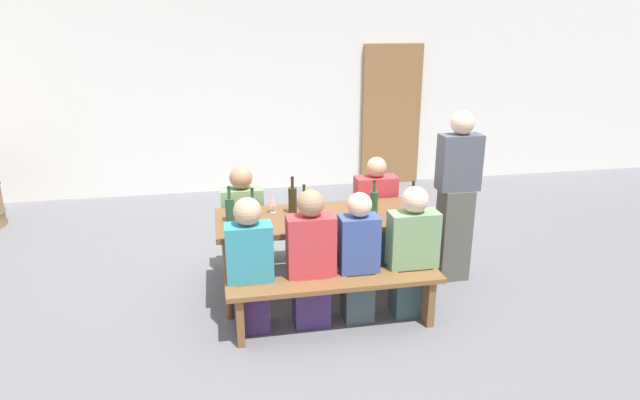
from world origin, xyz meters
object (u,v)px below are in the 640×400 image
seated_guest_far_0 (243,224)px  wooden_door (391,116)px  wine_bottle_2 (230,209)px  seated_guest_near_2 (358,260)px  wine_glass_0 (272,201)px  seated_guest_far_1 (375,214)px  tasting_table (320,225)px  wine_bottle_5 (253,210)px  seated_guest_near_1 (311,262)px  wine_glass_1 (374,198)px  standing_host (456,199)px  bench_far (307,230)px  seated_guest_near_0 (250,268)px  bench_near (336,292)px  wine_bottle_0 (374,203)px  wine_bottle_1 (293,200)px  seated_guest_near_3 (412,255)px  wine_bottle_4 (412,204)px  wine_bottle_3 (304,206)px

seated_guest_far_0 → wooden_door: bearing=139.3°
wine_bottle_2 → seated_guest_near_2: 1.19m
wine_glass_0 → seated_guest_far_1: size_ratio=0.15×
tasting_table → wine_bottle_5: (-0.60, -0.09, 0.21)m
seated_guest_near_1 → wine_glass_1: bearing=-47.9°
standing_host → bench_far: bearing=-25.4°
wine_bottle_2 → seated_guest_near_0: size_ratio=0.28×
bench_near → wine_bottle_0: wine_bottle_0 is taller
standing_host → wooden_door: bearing=-97.4°
wine_bottle_1 → bench_far: bearing=68.2°
wooden_door → wine_bottle_0: bearing=-110.5°
seated_guest_near_0 → wine_glass_0: bearing=-20.6°
bench_near → seated_guest_near_3: size_ratio=1.53×
wine_glass_0 → seated_guest_near_0: bearing=-110.6°
wine_bottle_5 → seated_guest_near_1: size_ratio=0.28×
wine_bottle_4 → seated_guest_near_2: 0.74m
tasting_table → wine_bottle_3: bearing=-158.4°
wine_bottle_2 → seated_guest_near_2: size_ratio=0.29×
wine_bottle_3 → seated_guest_near_1: seated_guest_near_1 is taller
wine_glass_1 → wine_glass_0: bearing=176.3°
wooden_door → wine_glass_1: wooden_door is taller
wooden_door → wine_glass_1: (-1.22, -3.22, -0.20)m
wine_glass_0 → seated_guest_near_1: bearing=-71.9°
wine_bottle_4 → wine_glass_0: bearing=162.8°
wine_bottle_5 → wine_bottle_1: bearing=27.5°
bench_near → seated_guest_far_1: size_ratio=1.55×
seated_guest_near_1 → seated_guest_near_0: bearing=90.0°
wooden_door → wine_bottle_5: wooden_door is taller
wooden_door → bench_near: (-1.75, -4.01, -0.70)m
wine_bottle_1 → wine_bottle_5: bearing=-152.5°
bench_far → seated_guest_near_0: (-0.67, -1.21, 0.20)m
wine_bottle_2 → wine_glass_1: (1.32, 0.11, -0.02)m
wine_glass_1 → seated_guest_near_3: bearing=-76.7°
wooden_door → seated_guest_far_1: 3.04m
tasting_table → bench_far: tasting_table is taller
wine_glass_1 → seated_guest_far_1: bearing=71.1°
wine_bottle_2 → seated_guest_far_1: seated_guest_far_1 is taller
bench_far → standing_host: bearing=-25.4°
bench_far → wine_bottle_3: bearing=-101.7°
wine_bottle_3 → wine_bottle_2: bearing=174.7°
bench_far → wine_bottle_3: 0.92m
seated_guest_far_0 → wine_bottle_3: bearing=40.7°
seated_guest_far_1 → tasting_table: bearing=-51.8°
wine_bottle_4 → seated_guest_far_0: size_ratio=0.31×
bench_near → seated_guest_near_2: (0.22, 0.15, 0.19)m
wooden_door → wine_bottle_2: size_ratio=6.54×
wine_bottle_2 → standing_host: size_ratio=0.20×
wine_bottle_1 → seated_guest_near_1: (0.05, -0.64, -0.32)m
wine_bottle_3 → seated_guest_near_3: 1.01m
bench_far → wine_bottle_2: bearing=-139.2°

